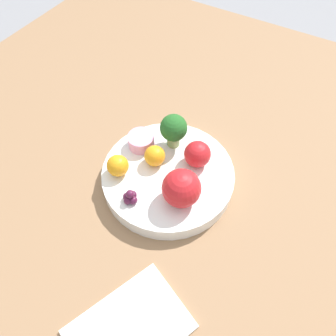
{
  "coord_description": "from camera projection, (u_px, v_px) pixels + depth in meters",
  "views": [
    {
      "loc": [
        0.17,
        -0.29,
        0.52
      ],
      "look_at": [
        0.0,
        0.0,
        0.06
      ],
      "focal_mm": 35.0,
      "sensor_mm": 36.0,
      "label": 1
    }
  ],
  "objects": [
    {
      "name": "orange_front",
      "position": [
        118.0,
        166.0,
        0.56
      ],
      "size": [
        0.04,
        0.04,
        0.04
      ],
      "color": "orange",
      "rests_on": "bowl"
    },
    {
      "name": "apple_red",
      "position": [
        197.0,
        154.0,
        0.57
      ],
      "size": [
        0.05,
        0.05,
        0.05
      ],
      "color": "red",
      "rests_on": "bowl"
    },
    {
      "name": "small_cup",
      "position": [
        141.0,
        141.0,
        0.6
      ],
      "size": [
        0.05,
        0.05,
        0.02
      ],
      "color": "#EA9EC6",
      "rests_on": "bowl"
    },
    {
      "name": "bowl",
      "position": [
        168.0,
        176.0,
        0.59
      ],
      "size": [
        0.23,
        0.23,
        0.03
      ],
      "color": "white",
      "rests_on": "table_surface"
    },
    {
      "name": "broccoli",
      "position": [
        174.0,
        129.0,
        0.58
      ],
      "size": [
        0.05,
        0.05,
        0.07
      ],
      "color": "#8CB76B",
      "rests_on": "bowl"
    },
    {
      "name": "ground_plane",
      "position": [
        168.0,
        187.0,
        0.61
      ],
      "size": [
        6.0,
        6.0,
        0.0
      ],
      "primitive_type": "plane",
      "color": "gray"
    },
    {
      "name": "table_surface",
      "position": [
        168.0,
        184.0,
        0.61
      ],
      "size": [
        1.2,
        1.2,
        0.02
      ],
      "color": "#936D4C",
      "rests_on": "ground_plane"
    },
    {
      "name": "orange_back",
      "position": [
        155.0,
        156.0,
        0.57
      ],
      "size": [
        0.04,
        0.04,
        0.04
      ],
      "color": "orange",
      "rests_on": "bowl"
    },
    {
      "name": "apple_green",
      "position": [
        181.0,
        188.0,
        0.52
      ],
      "size": [
        0.06,
        0.06,
        0.06
      ],
      "color": "red",
      "rests_on": "bowl"
    },
    {
      "name": "grape_cluster",
      "position": [
        130.0,
        197.0,
        0.53
      ],
      "size": [
        0.03,
        0.03,
        0.03
      ],
      "color": "#511938",
      "rests_on": "bowl"
    },
    {
      "name": "napkin",
      "position": [
        129.0,
        329.0,
        0.45
      ],
      "size": [
        0.16,
        0.19,
        0.01
      ],
      "color": "white",
      "rests_on": "table_surface"
    }
  ]
}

